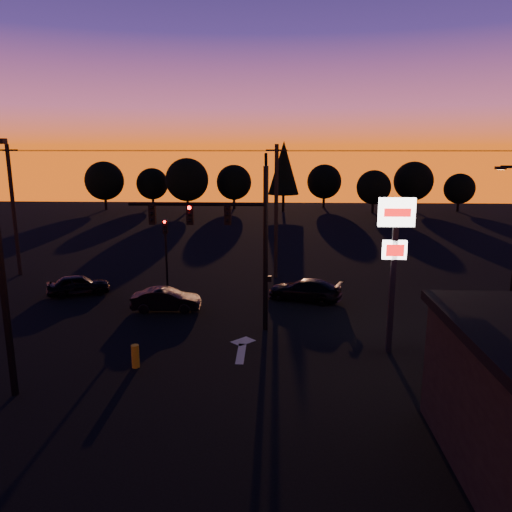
% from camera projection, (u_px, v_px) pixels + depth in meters
% --- Properties ---
extents(ground, '(120.00, 120.00, 0.00)m').
position_uv_depth(ground, '(227.00, 363.00, 20.87)').
color(ground, black).
rests_on(ground, ground).
extents(lane_arrow, '(1.20, 3.10, 0.01)m').
position_uv_depth(lane_arrow, '(242.00, 347.00, 22.47)').
color(lane_arrow, beige).
rests_on(lane_arrow, ground).
extents(traffic_signal_mast, '(6.79, 0.52, 8.58)m').
position_uv_depth(traffic_signal_mast, '(232.00, 231.00, 23.69)').
color(traffic_signal_mast, black).
rests_on(traffic_signal_mast, ground).
extents(secondary_signal, '(0.30, 0.31, 4.35)m').
position_uv_depth(secondary_signal, '(166.00, 243.00, 31.64)').
color(secondary_signal, black).
rests_on(secondary_signal, ground).
extents(pylon_sign, '(1.50, 0.28, 6.80)m').
position_uv_depth(pylon_sign, '(395.00, 243.00, 20.99)').
color(pylon_sign, black).
rests_on(pylon_sign, ground).
extents(utility_pole_0, '(1.40, 0.26, 9.00)m').
position_uv_depth(utility_pole_0, '(14.00, 210.00, 34.14)').
color(utility_pole_0, black).
rests_on(utility_pole_0, ground).
extents(utility_pole_1, '(1.40, 0.26, 9.00)m').
position_uv_depth(utility_pole_1, '(276.00, 211.00, 33.45)').
color(utility_pole_1, black).
rests_on(utility_pole_1, ground).
extents(power_wires, '(36.00, 1.22, 0.07)m').
position_uv_depth(power_wires, '(277.00, 151.00, 32.58)').
color(power_wires, black).
rests_on(power_wires, ground).
extents(bollard, '(0.32, 0.32, 0.96)m').
position_uv_depth(bollard, '(135.00, 356.00, 20.40)').
color(bollard, '#BD880E').
rests_on(bollard, ground).
extents(tree_0, '(5.36, 5.36, 6.74)m').
position_uv_depth(tree_0, '(104.00, 181.00, 69.60)').
color(tree_0, black).
rests_on(tree_0, ground).
extents(tree_1, '(4.54, 4.54, 5.71)m').
position_uv_depth(tree_1, '(152.00, 184.00, 72.43)').
color(tree_1, black).
rests_on(tree_1, ground).
extents(tree_2, '(5.77, 5.78, 7.26)m').
position_uv_depth(tree_2, '(187.00, 180.00, 67.12)').
color(tree_2, black).
rests_on(tree_2, ground).
extents(tree_3, '(4.95, 4.95, 6.22)m').
position_uv_depth(tree_3, '(234.00, 182.00, 70.93)').
color(tree_3, black).
rests_on(tree_3, ground).
extents(tree_4, '(4.18, 4.18, 9.50)m').
position_uv_depth(tree_4, '(284.00, 168.00, 67.26)').
color(tree_4, black).
rests_on(tree_4, ground).
extents(tree_5, '(4.95, 4.95, 6.22)m').
position_uv_depth(tree_5, '(324.00, 182.00, 72.38)').
color(tree_5, black).
rests_on(tree_5, ground).
extents(tree_6, '(4.54, 4.54, 5.71)m').
position_uv_depth(tree_6, '(374.00, 187.00, 66.36)').
color(tree_6, black).
rests_on(tree_6, ground).
extents(tree_7, '(5.36, 5.36, 6.74)m').
position_uv_depth(tree_7, '(413.00, 181.00, 68.92)').
color(tree_7, black).
rests_on(tree_7, ground).
extents(tree_8, '(4.12, 4.12, 5.19)m').
position_uv_depth(tree_8, '(459.00, 189.00, 67.92)').
color(tree_8, black).
rests_on(tree_8, ground).
extents(car_left, '(3.94, 2.80, 1.25)m').
position_uv_depth(car_left, '(78.00, 285.00, 30.31)').
color(car_left, black).
rests_on(car_left, ground).
extents(car_mid, '(3.80, 1.45, 1.24)m').
position_uv_depth(car_mid, '(166.00, 300.00, 27.42)').
color(car_mid, black).
rests_on(car_mid, ground).
extents(car_right, '(4.70, 3.13, 1.26)m').
position_uv_depth(car_right, '(305.00, 290.00, 29.25)').
color(car_right, black).
rests_on(car_right, ground).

